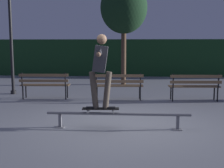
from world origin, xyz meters
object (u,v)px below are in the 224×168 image
(park_bench_right_center, at_px, (195,84))
(lamp_post_left, at_px, (10,25))
(skateboard, at_px, (101,109))
(park_bench_left_center, at_px, (118,84))
(grind_rail, at_px, (118,116))
(skateboarder, at_px, (101,65))
(park_bench_leftmost, at_px, (45,83))
(tree_behind_benches, at_px, (124,8))

(park_bench_right_center, bearing_deg, lamp_post_left, 171.60)
(skateboard, height_order, park_bench_left_center, park_bench_left_center)
(park_bench_left_center, bearing_deg, grind_rail, -87.26)
(grind_rail, xyz_separation_m, skateboarder, (-0.37, 0.00, 1.08))
(park_bench_left_center, bearing_deg, park_bench_leftmost, 180.00)
(park_bench_leftmost, height_order, park_bench_left_center, same)
(park_bench_left_center, height_order, tree_behind_benches, tree_behind_benches)
(skateboard, height_order, tree_behind_benches, tree_behind_benches)
(tree_behind_benches, xyz_separation_m, lamp_post_left, (-3.92, -2.90, -0.89))
(skateboarder, xyz_separation_m, tree_behind_benches, (0.26, 7.12, 2.01))
(park_bench_leftmost, height_order, tree_behind_benches, tree_behind_benches)
(park_bench_left_center, relative_size, park_bench_right_center, 1.00)
(skateboard, xyz_separation_m, lamp_post_left, (-3.66, 4.22, 2.06))
(skateboard, bearing_deg, park_bench_right_center, 51.28)
(skateboarder, bearing_deg, park_bench_left_center, 86.32)
(skateboarder, height_order, tree_behind_benches, tree_behind_benches)
(skateboard, bearing_deg, lamp_post_left, 130.96)
(grind_rail, height_order, skateboard, skateboard)
(skateboard, height_order, park_bench_leftmost, park_bench_leftmost)
(park_bench_right_center, xyz_separation_m, tree_behind_benches, (-2.38, 3.83, 2.83))
(park_bench_right_center, distance_m, lamp_post_left, 6.66)
(park_bench_left_center, distance_m, lamp_post_left, 4.44)
(park_bench_leftmost, bearing_deg, skateboard, -56.12)
(park_bench_left_center, relative_size, tree_behind_benches, 0.36)
(tree_behind_benches, relative_size, lamp_post_left, 1.16)
(grind_rail, distance_m, park_bench_right_center, 4.00)
(skateboard, relative_size, skateboarder, 0.51)
(skateboarder, relative_size, park_bench_right_center, 0.96)
(skateboard, bearing_deg, park_bench_left_center, 86.27)
(skateboarder, bearing_deg, grind_rail, -0.03)
(park_bench_right_center, xyz_separation_m, lamp_post_left, (-6.30, 0.93, 1.94))
(park_bench_leftmost, bearing_deg, grind_rail, -51.89)
(tree_behind_benches, bearing_deg, park_bench_right_center, -58.18)
(grind_rail, distance_m, lamp_post_left, 6.24)
(grind_rail, distance_m, park_bench_leftmost, 4.19)
(park_bench_right_center, bearing_deg, park_bench_leftmost, 180.00)
(grind_rail, relative_size, park_bench_right_center, 1.89)
(grind_rail, bearing_deg, park_bench_right_center, 55.44)
(park_bench_left_center, distance_m, tree_behind_benches, 4.77)
(park_bench_right_center, relative_size, tree_behind_benches, 0.36)
(grind_rail, bearing_deg, skateboard, -180.00)
(park_bench_left_center, bearing_deg, lamp_post_left, 166.51)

